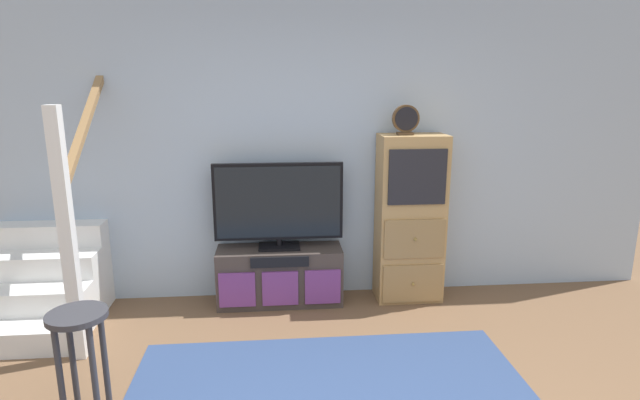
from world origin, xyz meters
name	(u,v)px	position (x,y,z in m)	size (l,w,h in m)	color
back_wall	(311,149)	(0.00, 2.46, 1.35)	(6.40, 0.12, 2.70)	#A8BCD1
media_console	(280,276)	(-0.30, 2.19, 0.25)	(1.10, 0.38, 0.51)	#423833
television	(278,204)	(-0.30, 2.22, 0.91)	(1.12, 0.22, 0.76)	black
side_cabinet	(410,219)	(0.86, 2.20, 0.75)	(0.58, 0.38, 1.49)	tan
desk_clock	(406,120)	(0.79, 2.19, 1.62)	(0.23, 0.08, 0.25)	#4C3823
staircase	(52,270)	(-2.24, 2.20, 0.37)	(1.00, 1.36, 2.20)	white
bar_stool_near	(80,339)	(-1.47, 0.72, 0.50)	(0.34, 0.34, 0.66)	#333338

